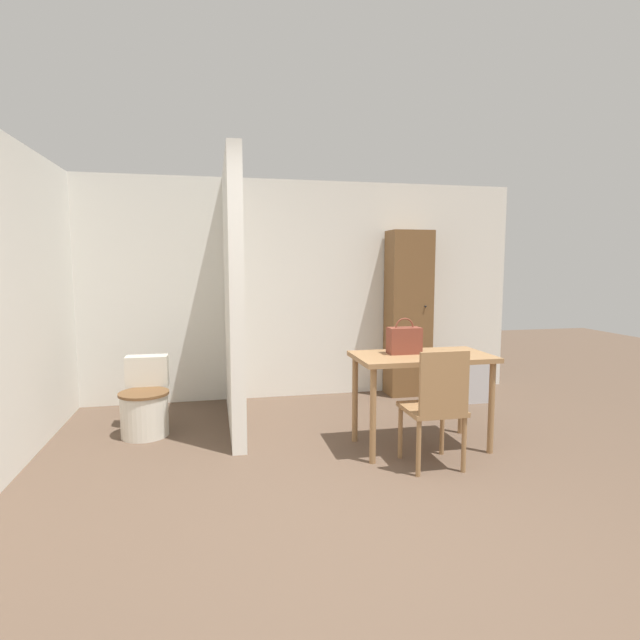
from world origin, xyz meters
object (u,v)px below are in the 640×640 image
dining_table (422,367)px  wooden_chair (436,404)px  toilet (145,404)px  wooden_cabinet (408,314)px  handbag (404,340)px  space_heater (473,380)px

dining_table → wooden_chair: (-0.08, -0.45, -0.19)m
toilet → wooden_cabinet: wooden_cabinet is taller
wooden_chair → wooden_cabinet: size_ratio=0.48×
toilet → wooden_cabinet: bearing=16.0°
handbag → toilet: bearing=160.4°
wooden_chair → toilet: 2.61m
wooden_chair → wooden_cabinet: bearing=73.4°
handbag → space_heater: handbag is taller
dining_table → space_heater: dining_table is taller
dining_table → space_heater: size_ratio=2.23×
toilet → dining_table: bearing=-20.0°
dining_table → wooden_chair: wooden_chair is taller
wooden_chair → wooden_cabinet: wooden_cabinet is taller
wooden_chair → toilet: (-2.25, 1.30, -0.22)m
handbag → wooden_cabinet: size_ratio=0.16×
wooden_chair → toilet: wooden_chair is taller
dining_table → toilet: dining_table is taller
wooden_cabinet → space_heater: (0.59, -0.50, -0.71)m
wooden_chair → wooden_cabinet: 2.27m
wooden_chair → space_heater: (1.22, 1.63, -0.25)m
wooden_cabinet → dining_table: bearing=-108.3°
dining_table → space_heater: (1.15, 1.18, -0.44)m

